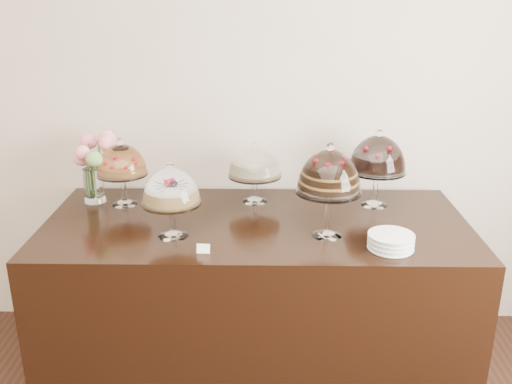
{
  "coord_description": "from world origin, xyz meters",
  "views": [
    {
      "loc": [
        0.29,
        -0.29,
        2.05
      ],
      "look_at": [
        0.25,
        2.4,
        1.08
      ],
      "focal_mm": 40.0,
      "sensor_mm": 36.0,
      "label": 1
    }
  ],
  "objects_px": {
    "cake_stand_dark_choco": "(378,157)",
    "cake_stand_fruit_tart": "(122,163)",
    "cake_stand_sugar_sponge": "(171,190)",
    "cake_stand_choco_layer": "(329,175)",
    "display_counter": "(256,297)",
    "cake_stand_cheesecake": "(255,165)",
    "plate_stack": "(391,242)",
    "flower_vase": "(95,160)"
  },
  "relations": [
    {
      "from": "cake_stand_dark_choco",
      "to": "cake_stand_fruit_tart",
      "type": "height_order",
      "value": "cake_stand_dark_choco"
    },
    {
      "from": "cake_stand_dark_choco",
      "to": "flower_vase",
      "type": "xyz_separation_m",
      "value": [
        -1.56,
        0.04,
        -0.04
      ]
    },
    {
      "from": "display_counter",
      "to": "cake_stand_fruit_tart",
      "type": "height_order",
      "value": "cake_stand_fruit_tart"
    },
    {
      "from": "cake_stand_cheesecake",
      "to": "cake_stand_dark_choco",
      "type": "distance_m",
      "value": 0.68
    },
    {
      "from": "display_counter",
      "to": "cake_stand_sugar_sponge",
      "type": "bearing_deg",
      "value": -154.82
    },
    {
      "from": "cake_stand_cheesecake",
      "to": "cake_stand_fruit_tart",
      "type": "relative_size",
      "value": 0.91
    },
    {
      "from": "cake_stand_sugar_sponge",
      "to": "plate_stack",
      "type": "relative_size",
      "value": 1.82
    },
    {
      "from": "display_counter",
      "to": "cake_stand_choco_layer",
      "type": "bearing_deg",
      "value": -26.34
    },
    {
      "from": "plate_stack",
      "to": "flower_vase",
      "type": "bearing_deg",
      "value": 158.31
    },
    {
      "from": "cake_stand_dark_choco",
      "to": "cake_stand_fruit_tart",
      "type": "distance_m",
      "value": 1.4
    },
    {
      "from": "cake_stand_cheesecake",
      "to": "cake_stand_fruit_tart",
      "type": "distance_m",
      "value": 0.73
    },
    {
      "from": "cake_stand_sugar_sponge",
      "to": "cake_stand_dark_choco",
      "type": "distance_m",
      "value": 1.15
    },
    {
      "from": "cake_stand_sugar_sponge",
      "to": "display_counter",
      "type": "bearing_deg",
      "value": 25.18
    },
    {
      "from": "cake_stand_cheesecake",
      "to": "plate_stack",
      "type": "relative_size",
      "value": 1.66
    },
    {
      "from": "display_counter",
      "to": "cake_stand_choco_layer",
      "type": "relative_size",
      "value": 4.67
    },
    {
      "from": "cake_stand_choco_layer",
      "to": "flower_vase",
      "type": "distance_m",
      "value": 1.34
    },
    {
      "from": "cake_stand_cheesecake",
      "to": "flower_vase",
      "type": "height_order",
      "value": "flower_vase"
    },
    {
      "from": "cake_stand_sugar_sponge",
      "to": "cake_stand_fruit_tart",
      "type": "relative_size",
      "value": 0.99
    },
    {
      "from": "cake_stand_fruit_tart",
      "to": "flower_vase",
      "type": "xyz_separation_m",
      "value": [
        -0.16,
        0.05,
        -0.0
      ]
    },
    {
      "from": "cake_stand_choco_layer",
      "to": "cake_stand_fruit_tart",
      "type": "bearing_deg",
      "value": 159.32
    },
    {
      "from": "cake_stand_choco_layer",
      "to": "cake_stand_dark_choco",
      "type": "bearing_deg",
      "value": 53.66
    },
    {
      "from": "cake_stand_choco_layer",
      "to": "cake_stand_cheesecake",
      "type": "relative_size",
      "value": 1.36
    },
    {
      "from": "cake_stand_sugar_sponge",
      "to": "cake_stand_choco_layer",
      "type": "distance_m",
      "value": 0.76
    },
    {
      "from": "display_counter",
      "to": "cake_stand_fruit_tart",
      "type": "relative_size",
      "value": 5.78
    },
    {
      "from": "display_counter",
      "to": "flower_vase",
      "type": "height_order",
      "value": "flower_vase"
    },
    {
      "from": "cake_stand_sugar_sponge",
      "to": "cake_stand_cheesecake",
      "type": "xyz_separation_m",
      "value": [
        0.39,
        0.49,
        -0.02
      ]
    },
    {
      "from": "cake_stand_sugar_sponge",
      "to": "flower_vase",
      "type": "relative_size",
      "value": 0.97
    },
    {
      "from": "cake_stand_cheesecake",
      "to": "flower_vase",
      "type": "relative_size",
      "value": 0.88
    },
    {
      "from": "cake_stand_choco_layer",
      "to": "flower_vase",
      "type": "bearing_deg",
      "value": 159.79
    },
    {
      "from": "flower_vase",
      "to": "plate_stack",
      "type": "relative_size",
      "value": 1.88
    },
    {
      "from": "cake_stand_dark_choco",
      "to": "display_counter",
      "type": "bearing_deg",
      "value": -159.38
    },
    {
      "from": "display_counter",
      "to": "flower_vase",
      "type": "xyz_separation_m",
      "value": [
        -0.91,
        0.29,
        0.69
      ]
    },
    {
      "from": "display_counter",
      "to": "plate_stack",
      "type": "relative_size",
      "value": 10.56
    },
    {
      "from": "cake_stand_choco_layer",
      "to": "cake_stand_fruit_tart",
      "type": "xyz_separation_m",
      "value": [
        -1.09,
        0.41,
        -0.07
      ]
    },
    {
      "from": "cake_stand_fruit_tart",
      "to": "plate_stack",
      "type": "height_order",
      "value": "cake_stand_fruit_tart"
    },
    {
      "from": "display_counter",
      "to": "cake_stand_sugar_sponge",
      "type": "height_order",
      "value": "cake_stand_sugar_sponge"
    },
    {
      "from": "cake_stand_dark_choco",
      "to": "cake_stand_cheesecake",
      "type": "bearing_deg",
      "value": 175.93
    },
    {
      "from": "cake_stand_sugar_sponge",
      "to": "cake_stand_choco_layer",
      "type": "height_order",
      "value": "cake_stand_choco_layer"
    },
    {
      "from": "cake_stand_fruit_tart",
      "to": "cake_stand_sugar_sponge",
      "type": "bearing_deg",
      "value": -51.61
    },
    {
      "from": "display_counter",
      "to": "cake_stand_cheesecake",
      "type": "distance_m",
      "value": 0.73
    },
    {
      "from": "cake_stand_choco_layer",
      "to": "cake_stand_dark_choco",
      "type": "xyz_separation_m",
      "value": [
        0.31,
        0.42,
        -0.04
      ]
    },
    {
      "from": "cake_stand_choco_layer",
      "to": "cake_stand_fruit_tart",
      "type": "relative_size",
      "value": 1.24
    }
  ]
}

